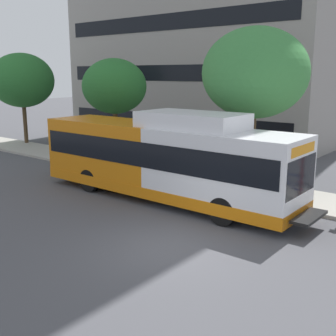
{
  "coord_description": "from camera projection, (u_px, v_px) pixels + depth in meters",
  "views": [
    {
      "loc": [
        -9.23,
        -7.35,
        5.07
      ],
      "look_at": [
        2.87,
        2.36,
        1.6
      ],
      "focal_mm": 45.26,
      "sensor_mm": 36.0,
      "label": 1
    }
  ],
  "objects": [
    {
      "name": "street_tree_far_block",
      "position": [
        22.0,
        80.0,
        29.94
      ],
      "size": [
        4.47,
        4.47,
        6.36
      ],
      "color": "#4C3823",
      "rests_on": "sidewalk_curb"
    },
    {
      "name": "street_tree_near_stop",
      "position": [
        255.0,
        73.0,
        18.13
      ],
      "size": [
        4.57,
        4.57,
        6.9
      ],
      "color": "#4C3823",
      "rests_on": "sidewalk_curb"
    },
    {
      "name": "ground_plane",
      "position": [
        18.0,
        199.0,
        17.51
      ],
      "size": [
        120.0,
        120.0,
        0.0
      ],
      "primitive_type": "plane",
      "color": "#4C4C51"
    },
    {
      "name": "sidewalk_curb",
      "position": [
        163.0,
        174.0,
        21.6
      ],
      "size": [
        3.0,
        56.0,
        0.14
      ],
      "primitive_type": "cube",
      "color": "#A8A399",
      "rests_on": "ground"
    },
    {
      "name": "transit_bus",
      "position": [
        164.0,
        159.0,
        17.1
      ],
      "size": [
        2.58,
        12.25,
        3.65
      ],
      "color": "white",
      "rests_on": "ground"
    },
    {
      "name": "street_tree_mid_block",
      "position": [
        114.0,
        86.0,
        24.08
      ],
      "size": [
        3.67,
        3.67,
        5.78
      ],
      "color": "#4C3823",
      "rests_on": "sidewalk_curb"
    }
  ]
}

